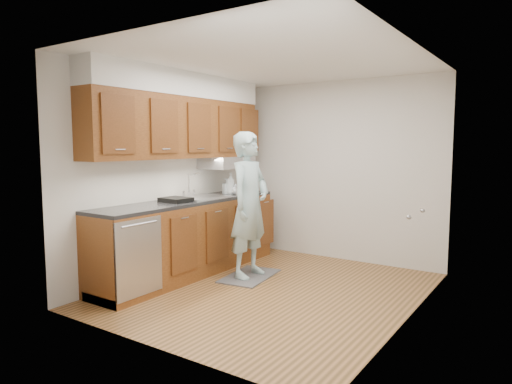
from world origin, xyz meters
The scene contains 15 objects.
floor centered at (0.00, 0.00, 0.00)m, with size 3.50×3.50×0.00m, color #A06A3C.
ceiling centered at (0.00, 0.00, 2.50)m, with size 3.50×3.50×0.00m, color white.
wall_left centered at (-1.50, 0.00, 1.25)m, with size 0.02×3.50×2.50m, color silver.
wall_right centered at (1.50, 0.00, 1.25)m, with size 0.02×3.50×2.50m, color silver.
wall_back centered at (0.00, 1.75, 1.25)m, with size 3.00×0.02×2.50m, color silver.
counter centered at (-1.20, 0.00, 0.49)m, with size 0.64×2.80×1.30m.
upper_cabinets centered at (-1.33, 0.05, 1.95)m, with size 0.47×2.80×1.21m.
closet_door centered at (1.49, 0.30, 1.02)m, with size 0.02×1.22×2.05m, color white.
floor_mat centered at (-0.50, 0.29, 0.01)m, with size 0.49×0.83×0.02m, color slate.
person centered at (-0.50, 0.29, 1.01)m, with size 0.70×0.47×1.99m, color #A0C1C3.
soap_bottle_a centered at (-1.16, 0.79, 1.09)m, with size 0.11×0.11×0.29m, color silver.
soap_bottle_b centered at (-1.23, 0.79, 1.05)m, with size 0.10×0.10×0.21m, color silver.
soap_bottle_c centered at (-1.09, 0.80, 1.01)m, with size 0.12×0.12×0.15m, color silver.
steel_can centered at (-0.95, 0.68, 1.00)m, with size 0.07×0.07×0.12m, color #A5A5AA.
dish_rack centered at (-1.18, -0.27, 0.97)m, with size 0.34×0.28×0.05m, color black.
Camera 1 is at (2.62, -4.21, 1.62)m, focal length 32.00 mm.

